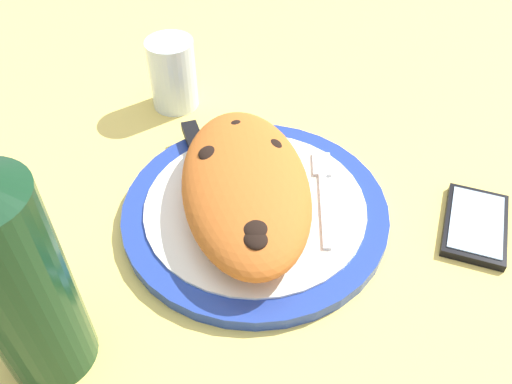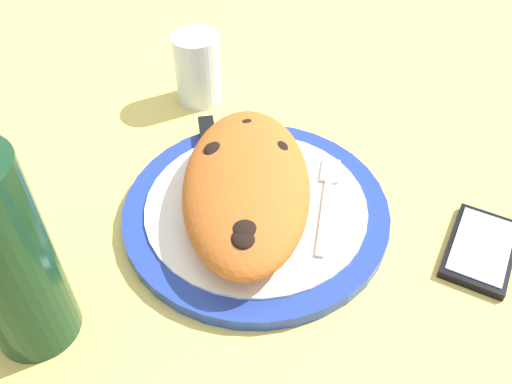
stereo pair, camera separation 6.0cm
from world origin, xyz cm
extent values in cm
cube|color=#EACC60|center=(0.00, 0.00, -1.50)|extent=(150.00, 150.00, 3.00)
cylinder|color=#233D99|center=(0.00, 0.00, 0.78)|extent=(30.40, 30.40, 1.55)
cylinder|color=white|center=(0.00, 0.00, 1.70)|extent=(25.32, 25.32, 0.30)
ellipsoid|color=#C16023|center=(-0.15, 1.07, 4.84)|extent=(27.42, 17.26, 5.98)
ellipsoid|color=black|center=(-9.05, -0.39, 6.66)|extent=(3.50, 3.23, 1.02)
ellipsoid|color=black|center=(8.01, 2.29, 6.80)|extent=(2.69, 2.32, 0.80)
ellipsoid|color=black|center=(2.81, 4.94, 6.95)|extent=(3.57, 3.45, 1.01)
ellipsoid|color=black|center=(4.31, -2.03, 6.86)|extent=(2.51, 2.13, 0.84)
ellipsoid|color=black|center=(-7.95, 0.05, 6.86)|extent=(2.94, 2.74, 1.00)
cube|color=silver|center=(-1.05, -7.80, 2.05)|extent=(11.29, 1.37, 0.40)
cube|color=silver|center=(6.57, -8.12, 2.05)|extent=(4.09, 2.37, 0.40)
cube|color=silver|center=(-0.98, 4.03, 2.05)|extent=(12.31, 5.26, 0.40)
cube|color=black|center=(9.42, 7.31, 2.45)|extent=(9.57, 4.74, 1.20)
cube|color=black|center=(-1.95, -24.93, 0.50)|extent=(12.64, 10.00, 1.00)
cube|color=silver|center=(-1.95, -24.93, 1.08)|extent=(11.06, 8.61, 0.16)
cylinder|color=silver|center=(21.97, 11.39, 4.99)|extent=(6.49, 6.49, 9.98)
cylinder|color=silver|center=(21.97, 11.39, 2.57)|extent=(5.97, 5.97, 4.75)
cylinder|color=#14381E|center=(-17.38, 18.71, 10.54)|extent=(7.93, 7.93, 21.07)
camera|label=1|loc=(-42.40, 0.09, 46.44)|focal=37.95mm
camera|label=2|loc=(-41.99, -5.89, 46.44)|focal=37.95mm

